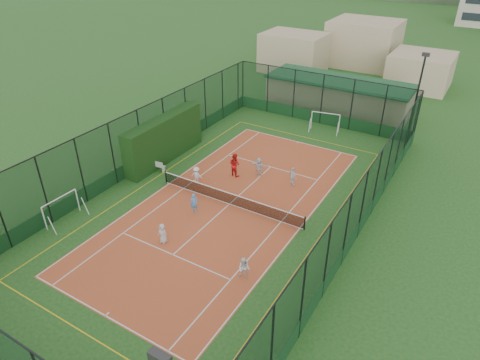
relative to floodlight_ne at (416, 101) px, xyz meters
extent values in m
plane|color=#1B4F1E|center=(-8.60, -16.60, -4.12)|extent=(300.00, 300.00, 0.00)
cube|color=#B34527|center=(-8.60, -16.60, -4.12)|extent=(11.17, 23.97, 0.01)
cube|color=black|center=(-16.90, -13.57, -2.25)|extent=(1.29, 8.57, 3.75)
imported|color=silver|center=(-9.88, -22.35, -3.43)|extent=(0.70, 0.49, 1.36)
imported|color=#4D95DB|center=(-10.18, -18.63, -3.40)|extent=(0.62, 0.53, 1.43)
imported|color=white|center=(-3.93, -22.45, -3.42)|extent=(0.74, 0.61, 1.39)
imported|color=white|center=(-12.33, -15.40, -3.43)|extent=(0.96, 0.65, 1.37)
imported|color=white|center=(-5.87, -11.91, -3.36)|extent=(0.95, 0.76, 1.51)
imported|color=white|center=(-8.85, -11.79, -3.37)|extent=(1.44, 0.72, 1.48)
imported|color=red|center=(-10.46, -12.88, -3.17)|extent=(1.05, 0.89, 1.89)
sphere|color=#CCE033|center=(-5.51, -15.02, -4.08)|extent=(0.07, 0.07, 0.07)
sphere|color=#CCE033|center=(-8.63, -15.95, -4.08)|extent=(0.07, 0.07, 0.07)
sphere|color=#CCE033|center=(-11.02, -14.85, -4.08)|extent=(0.07, 0.07, 0.07)
sphere|color=#CCE033|center=(-6.51, -15.83, -4.08)|extent=(0.07, 0.07, 0.07)
sphere|color=#CCE033|center=(-10.91, -15.40, -4.08)|extent=(0.07, 0.07, 0.07)
camera|label=1|loc=(5.13, -37.94, 13.03)|focal=32.00mm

